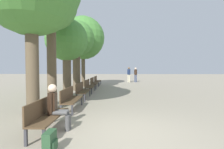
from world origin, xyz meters
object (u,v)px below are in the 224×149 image
at_px(bench_row_1, 70,97).
at_px(tree_row_3, 76,40).
at_px(pedestrian_near, 136,74).
at_px(pedestrian_mid, 129,74).
at_px(tree_row_1, 51,7).
at_px(bench_row_4, 94,82).
at_px(person_seated, 57,106).
at_px(tree_row_4, 83,38).
at_px(bench_row_0, 46,113).
at_px(tree_row_2, 67,41).
at_px(bench_row_3, 89,85).
at_px(bench_row_2, 82,90).
at_px(backpack, 50,142).
at_px(bench_row_5, 97,80).

distance_m(bench_row_1, tree_row_3, 6.80).
distance_m(pedestrian_near, pedestrian_mid, 0.86).
relative_size(bench_row_1, tree_row_3, 0.35).
bearing_deg(pedestrian_mid, tree_row_1, -110.00).
height_order(bench_row_4, person_seated, person_seated).
height_order(bench_row_4, tree_row_3, tree_row_3).
relative_size(tree_row_4, pedestrian_mid, 3.56).
xyz_separation_m(bench_row_0, pedestrian_near, (4.09, 15.63, 0.47)).
bearing_deg(bench_row_1, tree_row_2, 107.75).
height_order(tree_row_4, person_seated, tree_row_4).
distance_m(bench_row_3, person_seated, 7.11).
bearing_deg(pedestrian_near, tree_row_1, -112.80).
xyz_separation_m(tree_row_3, person_seated, (1.31, -8.16, -3.05)).
xyz_separation_m(tree_row_3, tree_row_4, (0.00, 2.60, 0.57)).
xyz_separation_m(tree_row_3, pedestrian_mid, (4.36, 7.03, -2.72)).
relative_size(bench_row_2, pedestrian_mid, 1.04).
height_order(bench_row_1, backpack, bench_row_1).
distance_m(tree_row_4, person_seated, 11.43).
bearing_deg(backpack, bench_row_0, 115.22).
xyz_separation_m(tree_row_3, backpack, (1.61, -9.43, -3.50)).
xyz_separation_m(bench_row_0, backpack, (0.53, -1.13, -0.28)).
bearing_deg(bench_row_4, bench_row_3, -90.00).
distance_m(bench_row_3, pedestrian_mid, 8.75).
relative_size(bench_row_3, tree_row_1, 0.32).
height_order(tree_row_1, backpack, tree_row_1).
relative_size(bench_row_4, tree_row_3, 0.35).
relative_size(bench_row_0, bench_row_1, 1.00).
bearing_deg(bench_row_3, tree_row_4, 106.40).
xyz_separation_m(bench_row_1, person_seated, (0.24, -2.27, 0.17)).
relative_size(bench_row_0, tree_row_3, 0.35).
bearing_deg(bench_row_5, tree_row_4, -132.78).
relative_size(pedestrian_near, pedestrian_mid, 0.97).
bearing_deg(pedestrian_near, backpack, -101.98).
distance_m(bench_row_1, pedestrian_mid, 13.34).
distance_m(tree_row_1, pedestrian_mid, 13.21).
relative_size(tree_row_2, pedestrian_mid, 2.64).
height_order(bench_row_5, tree_row_2, tree_row_2).
bearing_deg(pedestrian_near, bench_row_1, -107.19).
distance_m(person_seated, backpack, 1.38).
relative_size(bench_row_2, person_seated, 1.44).
bearing_deg(pedestrian_mid, tree_row_3, -121.83).
bearing_deg(tree_row_2, bench_row_0, -79.44).
relative_size(bench_row_1, tree_row_1, 0.32).
distance_m(bench_row_4, person_seated, 9.52).
xyz_separation_m(bench_row_3, tree_row_3, (-1.08, 1.06, 3.22)).
bearing_deg(tree_row_3, tree_row_2, -90.00).
distance_m(bench_row_0, tree_row_4, 11.60).
distance_m(person_seated, pedestrian_near, 15.96).
bearing_deg(bench_row_0, tree_row_4, 95.65).
bearing_deg(bench_row_4, backpack, -87.18).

